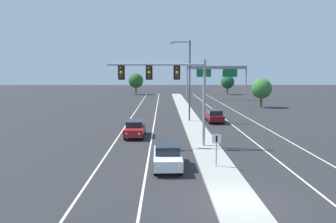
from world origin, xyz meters
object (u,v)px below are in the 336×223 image
at_px(car_oncoming_white, 167,156).
at_px(car_oncoming_red, 135,128).
at_px(overhead_signal_mast, 170,82).
at_px(median_sign_post, 216,145).
at_px(tree_far_left_a, 136,81).
at_px(car_receding_darkred, 214,116).
at_px(street_lamp_median, 188,76).
at_px(tree_far_right_b, 228,82).
at_px(highway_sign_gantry, 217,72).
at_px(tree_far_right_a, 262,89).

bearing_deg(car_oncoming_white, car_oncoming_red, 106.46).
distance_m(overhead_signal_mast, car_oncoming_red, 7.30).
xyz_separation_m(median_sign_post, tree_far_left_a, (-10.81, 66.62, 2.16)).
height_order(car_receding_darkred, tree_far_left_a, tree_far_left_a).
bearing_deg(car_oncoming_white, median_sign_post, -4.83).
bearing_deg(overhead_signal_mast, car_oncoming_red, 127.03).
distance_m(street_lamp_median, tree_far_right_b, 48.51).
relative_size(median_sign_post, highway_sign_gantry, 0.17).
height_order(car_oncoming_red, car_receding_darkred, same).
distance_m(overhead_signal_mast, car_receding_darkred, 15.20).
distance_m(street_lamp_median, tree_far_left_a, 48.04).
xyz_separation_m(median_sign_post, car_oncoming_red, (-6.27, 10.56, -0.77)).
bearing_deg(car_oncoming_white, car_receding_darkred, 72.08).
xyz_separation_m(street_lamp_median, tree_far_left_a, (-10.41, 46.86, -2.05)).
bearing_deg(tree_far_left_a, street_lamp_median, -77.48).
bearing_deg(overhead_signal_mast, median_sign_post, -64.55).
bearing_deg(car_oncoming_red, car_oncoming_white, -73.54).
relative_size(overhead_signal_mast, car_oncoming_white, 1.81).
height_order(car_oncoming_red, highway_sign_gantry, highway_sign_gantry).
height_order(car_oncoming_white, tree_far_right_b, tree_far_right_b).
bearing_deg(highway_sign_gantry, car_oncoming_white, -102.92).
bearing_deg(street_lamp_median, tree_far_right_b, 72.91).
relative_size(street_lamp_median, tree_far_right_a, 1.96).
bearing_deg(street_lamp_median, tree_far_left_a, 102.52).
bearing_deg(tree_far_right_a, highway_sign_gantry, 110.07).
bearing_deg(tree_far_right_a, car_receding_darkred, -123.65).
distance_m(overhead_signal_mast, tree_far_left_a, 61.08).
bearing_deg(tree_far_right_b, highway_sign_gantry, -109.57).
xyz_separation_m(car_oncoming_white, tree_far_right_a, (16.96, 35.27, 2.50)).
bearing_deg(car_oncoming_white, highway_sign_gantry, 77.08).
bearing_deg(overhead_signal_mast, car_receding_darkred, 66.26).
relative_size(median_sign_post, tree_far_left_a, 0.38).
relative_size(car_oncoming_white, tree_far_left_a, 0.78).
xyz_separation_m(overhead_signal_mast, highway_sign_gantry, (11.18, 44.36, 0.67)).
distance_m(car_oncoming_white, tree_far_left_a, 66.84).
height_order(car_oncoming_red, tree_far_left_a, tree_far_left_a).
distance_m(car_oncoming_red, tree_far_right_b, 59.10).
bearing_deg(tree_far_left_a, tree_far_right_a, -51.71).
relative_size(car_receding_darkred, tree_far_right_a, 0.88).
height_order(street_lamp_median, highway_sign_gantry, street_lamp_median).
bearing_deg(overhead_signal_mast, tree_far_left_a, 97.45).
bearing_deg(car_oncoming_red, tree_far_left_a, 94.63).
bearing_deg(overhead_signal_mast, car_oncoming_white, -93.31).
bearing_deg(tree_far_right_b, car_receding_darkred, -103.13).
xyz_separation_m(car_oncoming_red, tree_far_right_a, (19.99, 24.99, 2.50)).
xyz_separation_m(overhead_signal_mast, car_oncoming_red, (-3.37, 4.47, -4.67)).
relative_size(highway_sign_gantry, tree_far_left_a, 2.31).
distance_m(car_receding_darkred, highway_sign_gantry, 32.03).
relative_size(tree_far_right_a, tree_far_right_b, 0.98).
distance_m(car_oncoming_red, highway_sign_gantry, 42.79).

